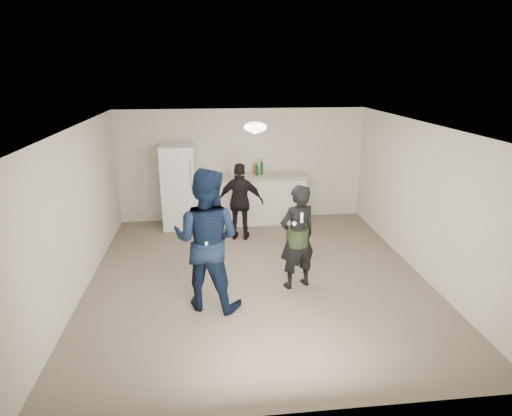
{
  "coord_description": "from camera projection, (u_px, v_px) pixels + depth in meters",
  "views": [
    {
      "loc": [
        -0.75,
        -6.4,
        3.33
      ],
      "look_at": [
        0.0,
        0.2,
        1.15
      ],
      "focal_mm": 30.0,
      "sensor_mm": 36.0,
      "label": 1
    }
  ],
  "objects": [
    {
      "name": "floor",
      "position": [
        257.0,
        277.0,
        7.16
      ],
      "size": [
        6.0,
        6.0,
        0.0
      ],
      "primitive_type": "plane",
      "color": "#6B5B4C",
      "rests_on": "ground"
    },
    {
      "name": "ceiling",
      "position": [
        258.0,
        126.0,
        6.38
      ],
      "size": [
        6.0,
        6.0,
        0.0
      ],
      "primitive_type": "plane",
      "rotation": [
        3.14,
        0.0,
        0.0
      ],
      "color": "silver",
      "rests_on": "wall_back"
    },
    {
      "name": "wall_back",
      "position": [
        242.0,
        165.0,
        9.61
      ],
      "size": [
        6.0,
        0.0,
        6.0
      ],
      "primitive_type": "plane",
      "rotation": [
        1.57,
        0.0,
        0.0
      ],
      "color": "beige",
      "rests_on": "floor"
    },
    {
      "name": "wall_front",
      "position": [
        295.0,
        305.0,
        3.94
      ],
      "size": [
        6.0,
        0.0,
        6.0
      ],
      "primitive_type": "plane",
      "rotation": [
        -1.57,
        0.0,
        0.0
      ],
      "color": "beige",
      "rests_on": "floor"
    },
    {
      "name": "wall_left",
      "position": [
        78.0,
        212.0,
        6.48
      ],
      "size": [
        0.0,
        6.0,
        6.0
      ],
      "primitive_type": "plane",
      "rotation": [
        1.57,
        0.0,
        1.57
      ],
      "color": "beige",
      "rests_on": "floor"
    },
    {
      "name": "wall_right",
      "position": [
        422.0,
        200.0,
        7.07
      ],
      "size": [
        0.0,
        6.0,
        6.0
      ],
      "primitive_type": "plane",
      "rotation": [
        1.57,
        0.0,
        -1.57
      ],
      "color": "beige",
      "rests_on": "floor"
    },
    {
      "name": "counter",
      "position": [
        246.0,
        200.0,
        9.53
      ],
      "size": [
        2.6,
        0.56,
        1.05
      ],
      "primitive_type": "cube",
      "color": "silver",
      "rests_on": "floor"
    },
    {
      "name": "counter_top",
      "position": [
        246.0,
        176.0,
        9.36
      ],
      "size": [
        2.68,
        0.64,
        0.04
      ],
      "primitive_type": "cube",
      "color": "#C6B299",
      "rests_on": "counter"
    },
    {
      "name": "fridge",
      "position": [
        179.0,
        187.0,
        9.19
      ],
      "size": [
        0.7,
        0.7,
        1.8
      ],
      "primitive_type": "cube",
      "color": "white",
      "rests_on": "floor"
    },
    {
      "name": "fridge_handle",
      "position": [
        190.0,
        172.0,
        8.74
      ],
      "size": [
        0.02,
        0.02,
        0.6
      ],
      "primitive_type": "cylinder",
      "color": "#BCBCC1",
      "rests_on": "fridge"
    },
    {
      "name": "ceiling_dome",
      "position": [
        255.0,
        127.0,
        6.68
      ],
      "size": [
        0.36,
        0.36,
        0.16
      ],
      "primitive_type": "ellipsoid",
      "color": "white",
      "rests_on": "ceiling"
    },
    {
      "name": "shaker",
      "position": [
        202.0,
        172.0,
        9.32
      ],
      "size": [
        0.08,
        0.08,
        0.17
      ],
      "primitive_type": "cylinder",
      "color": "#B6B7BB",
      "rests_on": "counter_top"
    },
    {
      "name": "man",
      "position": [
        207.0,
        240.0,
        6.01
      ],
      "size": [
        1.21,
        1.08,
        2.06
      ],
      "primitive_type": "imported",
      "rotation": [
        0.0,
        0.0,
        2.79
      ],
      "color": "#0F2242",
      "rests_on": "floor"
    },
    {
      "name": "woman",
      "position": [
        297.0,
        237.0,
        6.61
      ],
      "size": [
        0.71,
        0.59,
        1.68
      ],
      "primitive_type": "imported",
      "rotation": [
        0.0,
        0.0,
        3.49
      ],
      "color": "black",
      "rests_on": "floor"
    },
    {
      "name": "camo_shorts",
      "position": [
        297.0,
        237.0,
        6.61
      ],
      "size": [
        0.34,
        0.34,
        0.28
      ],
      "primitive_type": "cylinder",
      "color": "#2C3C1B",
      "rests_on": "woman"
    },
    {
      "name": "spectator",
      "position": [
        241.0,
        202.0,
        8.53
      ],
      "size": [
        0.98,
        0.58,
        1.57
      ],
      "primitive_type": "imported",
      "rotation": [
        0.0,
        0.0,
        2.92
      ],
      "color": "black",
      "rests_on": "floor"
    },
    {
      "name": "remote_man",
      "position": [
        207.0,
        246.0,
        5.74
      ],
      "size": [
        0.04,
        0.04,
        0.15
      ],
      "primitive_type": "cube",
      "color": "silver",
      "rests_on": "man"
    },
    {
      "name": "nunchuk_man",
      "position": [
        216.0,
        250.0,
        5.8
      ],
      "size": [
        0.07,
        0.07,
        0.07
      ],
      "primitive_type": "sphere",
      "color": "white",
      "rests_on": "man"
    },
    {
      "name": "remote_woman",
      "position": [
        302.0,
        218.0,
        6.25
      ],
      "size": [
        0.04,
        0.04,
        0.15
      ],
      "primitive_type": "cube",
      "color": "white",
      "rests_on": "woman"
    },
    {
      "name": "nunchuk_woman",
      "position": [
        294.0,
        224.0,
        6.3
      ],
      "size": [
        0.07,
        0.07,
        0.07
      ],
      "primitive_type": "sphere",
      "color": "silver",
      "rests_on": "woman"
    },
    {
      "name": "bottle_cluster",
      "position": [
        253.0,
        170.0,
        9.37
      ],
      "size": [
        0.72,
        0.33,
        0.27
      ],
      "color": "#12411E",
      "rests_on": "counter_top"
    }
  ]
}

